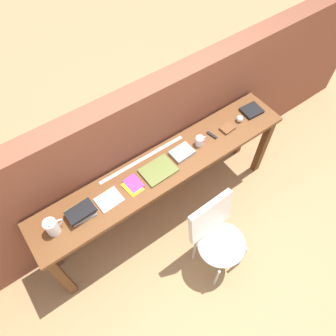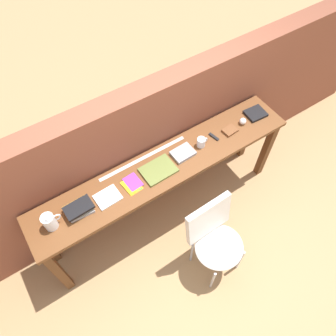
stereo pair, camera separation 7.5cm
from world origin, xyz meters
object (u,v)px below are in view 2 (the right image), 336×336
at_px(chair_white_moulded, 215,237).
at_px(pamphlet_pile_colourful, 132,184).
at_px(magazine_cycling, 108,197).
at_px(leather_journal_brown, 230,130).
at_px(book_stack_leftmost, 79,208).
at_px(pitcher_white, 50,222).
at_px(book_open_centre, 158,170).
at_px(book_repair_rightmost, 255,113).
at_px(sports_ball_small, 243,121).
at_px(mug, 201,142).
at_px(multitool_folded, 214,137).

relative_size(chair_white_moulded, pamphlet_pile_colourful, 4.67).
height_order(magazine_cycling, leather_journal_brown, leather_journal_brown).
bearing_deg(leather_journal_brown, book_stack_leftmost, 175.48).
bearing_deg(book_stack_leftmost, pitcher_white, -178.66).
bearing_deg(book_open_centre, book_repair_rightmost, 0.46).
bearing_deg(pitcher_white, book_stack_leftmost, 1.34).
distance_m(pamphlet_pile_colourful, book_repair_rightmost, 1.40).
bearing_deg(pamphlet_pile_colourful, leather_journal_brown, 0.49).
bearing_deg(pamphlet_pile_colourful, book_repair_rightmost, 1.64).
height_order(pamphlet_pile_colourful, book_repair_rightmost, book_repair_rightmost).
distance_m(book_stack_leftmost, book_open_centre, 0.73).
bearing_deg(book_stack_leftmost, sports_ball_small, 0.05).
height_order(pitcher_white, mug, pitcher_white).
height_order(mug, leather_journal_brown, mug).
distance_m(book_open_centre, book_repair_rightmost, 1.14).
relative_size(chair_white_moulded, book_stack_leftmost, 3.91).
xyz_separation_m(pitcher_white, book_open_centre, (0.96, -0.01, -0.07)).
xyz_separation_m(pitcher_white, sports_ball_small, (1.92, 0.01, -0.05)).
height_order(book_stack_leftmost, mug, mug).
height_order(book_stack_leftmost, book_open_centre, book_stack_leftmost).
bearing_deg(multitool_folded, pamphlet_pile_colourful, -177.90).
height_order(pamphlet_pile_colourful, leather_journal_brown, leather_journal_brown).
relative_size(mug, sports_ball_small, 1.71).
distance_m(book_open_centre, leather_journal_brown, 0.80).
bearing_deg(mug, pamphlet_pile_colourful, -178.20).
distance_m(book_stack_leftmost, magazine_cycling, 0.24).
bearing_deg(magazine_cycling, pitcher_white, 175.88).
xyz_separation_m(book_open_centre, sports_ball_small, (0.96, 0.02, 0.02)).
bearing_deg(book_stack_leftmost, magazine_cycling, -3.96).
bearing_deg(mug, pitcher_white, -179.60).
xyz_separation_m(pamphlet_pile_colourful, leather_journal_brown, (1.06, 0.01, 0.01)).
xyz_separation_m(chair_white_moulded, sports_ball_small, (0.80, 0.68, 0.39)).
bearing_deg(pitcher_white, book_repair_rightmost, 0.74).
relative_size(book_open_centre, sports_ball_small, 4.53).
distance_m(chair_white_moulded, book_stack_leftmost, 1.18).
relative_size(leather_journal_brown, sports_ball_small, 2.02).
distance_m(pamphlet_pile_colourful, book_open_centre, 0.26).
xyz_separation_m(magazine_cycling, mug, (0.96, 0.02, 0.04)).
relative_size(pamphlet_pile_colourful, mug, 1.73).
height_order(chair_white_moulded, book_stack_leftmost, book_stack_leftmost).
relative_size(pamphlet_pile_colourful, leather_journal_brown, 1.47).
xyz_separation_m(mug, leather_journal_brown, (0.33, -0.01, -0.03)).
distance_m(chair_white_moulded, book_repair_rightmost, 1.26).
relative_size(book_stack_leftmost, book_repair_rightmost, 1.20).
bearing_deg(multitool_folded, chair_white_moulded, -124.03).
bearing_deg(magazine_cycling, book_repair_rightmost, -1.41).
bearing_deg(leather_journal_brown, book_open_centre, 176.43).
bearing_deg(chair_white_moulded, pitcher_white, 148.97).
xyz_separation_m(mug, sports_ball_small, (0.49, -0.00, -0.01)).
bearing_deg(book_repair_rightmost, book_open_centre, -173.86).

